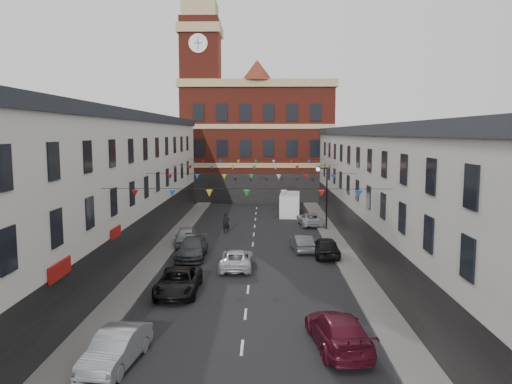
# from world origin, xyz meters

# --- Properties ---
(ground) EXTENTS (160.00, 160.00, 0.00)m
(ground) POSITION_xyz_m (0.00, 0.00, 0.00)
(ground) COLOR black
(ground) RESTS_ON ground
(pavement_left) EXTENTS (1.80, 64.00, 0.15)m
(pavement_left) POSITION_xyz_m (-6.90, 2.00, 0.07)
(pavement_left) COLOR #605E5B
(pavement_left) RESTS_ON ground
(pavement_right) EXTENTS (1.80, 64.00, 0.15)m
(pavement_right) POSITION_xyz_m (6.90, 2.00, 0.07)
(pavement_right) COLOR #605E5B
(pavement_right) RESTS_ON ground
(terrace_left) EXTENTS (8.40, 56.00, 10.70)m
(terrace_left) POSITION_xyz_m (-11.78, 1.00, 5.35)
(terrace_left) COLOR silver
(terrace_left) RESTS_ON ground
(terrace_right) EXTENTS (8.40, 56.00, 9.70)m
(terrace_right) POSITION_xyz_m (11.78, 1.00, 4.85)
(terrace_right) COLOR beige
(terrace_right) RESTS_ON ground
(civic_building) EXTENTS (20.60, 13.30, 18.50)m
(civic_building) POSITION_xyz_m (0.00, 37.95, 8.14)
(civic_building) COLOR maroon
(civic_building) RESTS_ON ground
(clock_tower) EXTENTS (5.60, 5.60, 30.00)m
(clock_tower) POSITION_xyz_m (-7.50, 35.00, 14.93)
(clock_tower) COLOR maroon
(clock_tower) RESTS_ON ground
(distant_hill) EXTENTS (40.00, 14.00, 10.00)m
(distant_hill) POSITION_xyz_m (-4.00, 62.00, 5.00)
(distant_hill) COLOR #2E4C23
(distant_hill) RESTS_ON ground
(street_lamp) EXTENTS (1.10, 0.36, 6.00)m
(street_lamp) POSITION_xyz_m (6.55, 14.00, 3.90)
(street_lamp) COLOR black
(street_lamp) RESTS_ON ground
(car_left_b) EXTENTS (2.07, 4.44, 1.41)m
(car_left_b) POSITION_xyz_m (-4.91, -13.72, 0.70)
(car_left_b) COLOR #929499
(car_left_b) RESTS_ON ground
(car_left_c) EXTENTS (2.34, 5.01, 1.39)m
(car_left_c) POSITION_xyz_m (-3.98, -4.78, 0.69)
(car_left_c) COLOR black
(car_left_c) RESTS_ON ground
(car_left_d) EXTENTS (2.04, 4.98, 1.45)m
(car_left_d) POSITION_xyz_m (-4.38, 3.43, 0.72)
(car_left_d) COLOR #42464A
(car_left_d) RESTS_ON ground
(car_left_e) EXTENTS (2.07, 4.35, 1.44)m
(car_left_e) POSITION_xyz_m (-5.50, 7.69, 0.72)
(car_left_e) COLOR #9FA2A7
(car_left_e) RESTS_ON ground
(car_right_c) EXTENTS (2.72, 5.41, 1.51)m
(car_right_c) POSITION_xyz_m (4.12, -11.93, 0.75)
(car_right_c) COLOR #551122
(car_right_c) RESTS_ON ground
(car_right_d) EXTENTS (1.92, 4.47, 1.50)m
(car_right_d) POSITION_xyz_m (5.50, 3.90, 0.75)
(car_right_d) COLOR black
(car_right_d) RESTS_ON ground
(car_right_e) EXTENTS (1.75, 4.03, 1.29)m
(car_right_e) POSITION_xyz_m (3.91, 5.75, 0.65)
(car_right_e) COLOR #4E5156
(car_right_e) RESTS_ON ground
(car_right_f) EXTENTS (2.49, 4.80, 1.29)m
(car_right_f) POSITION_xyz_m (5.50, 16.53, 0.65)
(car_right_f) COLOR #9FA1A4
(car_right_f) RESTS_ON ground
(moving_car) EXTENTS (2.14, 4.63, 1.29)m
(moving_car) POSITION_xyz_m (-0.94, 0.61, 0.64)
(moving_car) COLOR silver
(moving_car) RESTS_ON ground
(white_van) EXTENTS (2.50, 5.65, 2.44)m
(white_van) POSITION_xyz_m (3.80, 22.82, 1.22)
(white_van) COLOR white
(white_van) RESTS_ON ground
(pedestrian) EXTENTS (0.81, 0.67, 1.91)m
(pedestrian) POSITION_xyz_m (-2.54, 12.40, 0.95)
(pedestrian) COLOR black
(pedestrian) RESTS_ON ground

